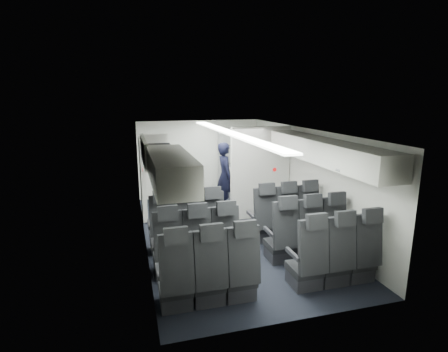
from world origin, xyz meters
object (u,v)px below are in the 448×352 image
seat_row_mid (253,243)px  carry_on_bag (159,151)px  boarding_door (143,178)px  galley_unit (234,163)px  flight_attendant (225,176)px  seat_row_front (237,224)px  seat_row_rear (275,268)px

seat_row_mid → carry_on_bag: (-1.36, 1.53, 1.39)m
boarding_door → galley_unit: bearing=24.3°
boarding_door → carry_on_bag: bearing=-79.3°
seat_row_mid → carry_on_bag: 2.48m
seat_row_mid → flight_attendant: bearing=83.3°
seat_row_mid → flight_attendant: (0.36, 3.06, 0.45)m
seat_row_front → flight_attendant: flight_attendant is taller
seat_row_rear → galley_unit: bearing=79.4°
boarding_door → carry_on_bag: size_ratio=4.45×
seat_row_mid → seat_row_rear: bearing=-90.0°
seat_row_front → boarding_door: (-1.64, 2.09, 0.55)m
seat_row_rear → flight_attendant: size_ratio=1.96×
galley_unit → flight_attendant: 1.24m
seat_row_rear → boarding_door: bearing=112.9°
galley_unit → seat_row_rear: bearing=-100.6°
seat_row_mid → boarding_door: bearing=118.8°
boarding_door → carry_on_bag: 1.71m
seat_row_front → seat_row_mid: size_ratio=1.00×
seat_row_front → seat_row_rear: (0.00, -1.80, 0.00)m
boarding_door → flight_attendant: boarding_door is taller
seat_row_front → carry_on_bag: bearing=155.3°
seat_row_front → seat_row_mid: 0.90m
seat_row_rear → flight_attendant: bearing=84.8°
seat_row_front → flight_attendant: size_ratio=1.96×
seat_row_front → carry_on_bag: size_ratio=7.96×
galley_unit → carry_on_bag: bearing=-131.4°
flight_attendant → carry_on_bag: bearing=131.5°
flight_attendant → galley_unit: bearing=-28.5°
seat_row_mid → galley_unit: (0.95, 4.15, 0.55)m
carry_on_bag → galley_unit: bearing=50.4°
galley_unit → carry_on_bag: size_ratio=4.54×
seat_row_mid → galley_unit: bearing=77.1°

